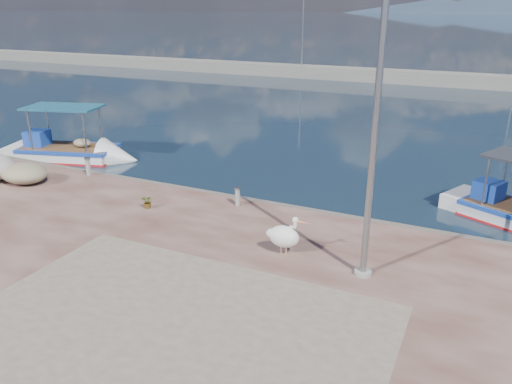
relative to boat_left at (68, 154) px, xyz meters
The scene contains 11 objects.
ground 13.71m from the boat_left, 31.82° to the right, with size 1400.00×1400.00×0.00m, color #162635.
quay_patch 16.27m from the boat_left, 38.96° to the right, with size 9.00×7.00×0.01m, color gray.
breakwater 34.78m from the boat_left, 70.43° to the left, with size 120.00×2.20×7.50m.
mountains 643.04m from the boat_left, 88.57° to the left, with size 370.00×280.00×22.00m.
boat_left is the anchor object (origin of this frame).
pelican 14.63m from the boat_left, 22.30° to the right, with size 1.18×0.64×1.13m.
lamp_post 17.13m from the boat_left, 19.94° to the right, with size 0.44×0.96×7.00m.
bollard_near 11.14m from the boat_left, 15.35° to the right, with size 0.22×0.22×0.66m.
bollard_far 4.67m from the boat_left, 34.63° to the right, with size 0.24×0.24×0.74m.
potted_plant 9.27m from the boat_left, 28.77° to the right, with size 0.41×0.36×0.46m, color #33722D.
net_pile_b 4.94m from the boat_left, 62.96° to the right, with size 1.91×1.49×0.74m, color tan.
Camera 1 is at (6.44, -9.73, 6.88)m, focal length 35.00 mm.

